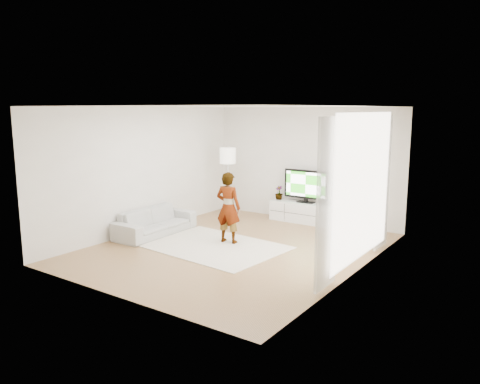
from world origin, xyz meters
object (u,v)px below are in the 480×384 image
Objects in this scene: rug at (214,246)px; player at (228,207)px; media_console at (305,213)px; sofa at (155,222)px; floor_lamp at (228,159)px; television at (306,185)px.

rug is 0.85m from player.
player is at bearing -101.03° from media_console.
sofa is (-1.73, -0.38, -0.47)m from player.
sofa is 2.53m from floor_lamp.
media_console is at bearing -39.04° from sofa.
sofa is 1.09× the size of floor_lamp.
television is 2.05m from floor_lamp.
floor_lamp is at bearing -60.59° from player.
television is 3.13m from rug.
floor_lamp reaches higher than television.
floor_lamp is (0.41, 2.17, 1.24)m from sofa.
floor_lamp is at bearing -157.24° from television.
television is at bearing -38.78° from sofa.
player is 1.83m from sofa.
media_console is 2.62m from player.
media_console is 0.64× the size of rug.
sofa is at bearing -100.82° from floor_lamp.
media_console is 0.97× the size of floor_lamp.
rug is at bearing -101.39° from media_console.
sofa is at bearing 5.48° from player.
player is 0.75× the size of sofa.
player is (0.09, 0.38, 0.75)m from rug.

